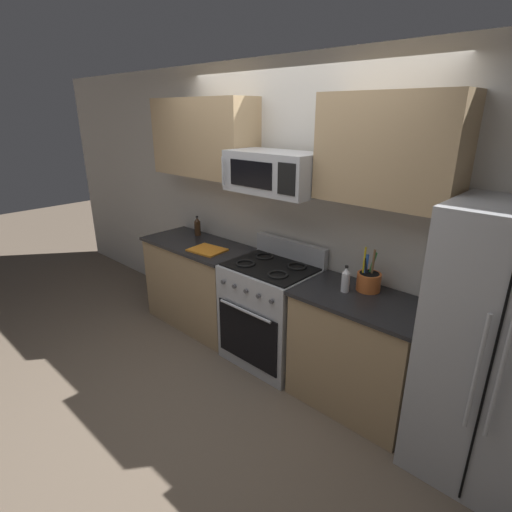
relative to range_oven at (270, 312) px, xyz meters
The scene contains 13 objects.
ground_plane 0.79m from the range_oven, 90.00° to the right, with size 16.00×16.00×0.00m, color #6B5B4C.
wall_back 0.90m from the range_oven, 90.00° to the left, with size 8.00×0.10×2.60m, color beige.
counter_left 0.99m from the range_oven, behind, with size 1.20×0.59×0.91m.
range_oven is the anchor object (origin of this frame).
counter_right 0.87m from the range_oven, ahead, with size 0.96×0.59×0.91m.
refrigerator 1.82m from the range_oven, ahead, with size 0.81×0.70×1.72m.
microwave 1.24m from the range_oven, 90.01° to the left, with size 0.79×0.44×0.32m.
upper_cabinets_left 1.77m from the range_oven, behind, with size 1.19×0.34×0.72m.
upper_cabinets_right 1.71m from the range_oven, ahead, with size 0.95×0.34×0.72m.
utensil_crock 0.99m from the range_oven, ahead, with size 0.18×0.18×0.33m.
cutting_board 0.86m from the range_oven, behind, with size 0.33×0.26×0.02m, color orange.
bottle_soy 1.32m from the range_oven, behind, with size 0.07×0.07×0.21m.
bottle_vinegar 0.89m from the range_oven, ahead, with size 0.06×0.06×0.20m.
Camera 1 is at (2.05, -1.77, 2.17)m, focal length 27.80 mm.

